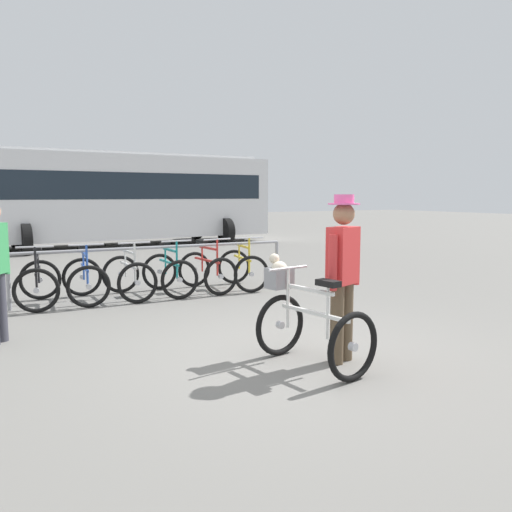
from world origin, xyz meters
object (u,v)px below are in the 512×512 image
object	(u,v)px
racked_bike_blue	(85,279)
person_with_featured_bike	(343,271)
racked_bike_red	(207,271)
racked_bike_yellow	(242,268)
racked_bike_black	(38,282)
racked_bike_teal	(169,273)
featured_bicycle	(305,318)
bus_distant	(123,194)
racked_bike_white	(129,276)

from	to	relation	value
racked_bike_blue	person_with_featured_bike	bearing A→B (deg)	-69.00
person_with_featured_bike	racked_bike_red	bearing A→B (deg)	84.68
racked_bike_yellow	racked_bike_black	bearing A→B (deg)	177.33
racked_bike_teal	racked_bike_yellow	xyz separation A→B (m)	(1.40, -0.07, 0.00)
racked_bike_blue	racked_bike_teal	xyz separation A→B (m)	(1.40, -0.07, -0.00)
racked_bike_yellow	featured_bicycle	distance (m)	4.42
racked_bike_teal	racked_bike_yellow	world-z (taller)	same
racked_bike_blue	racked_bike_yellow	world-z (taller)	same
person_with_featured_bike	bus_distant	distance (m)	13.46
racked_bike_blue	racked_bike_white	size ratio (longest dim) A/B	1.06
racked_bike_white	person_with_featured_bike	bearing A→B (deg)	-77.20
racked_bike_red	racked_bike_black	bearing A→B (deg)	177.33
racked_bike_teal	racked_bike_red	distance (m)	0.70
racked_bike_yellow	featured_bicycle	size ratio (longest dim) A/B	0.96
racked_bike_white	racked_bike_teal	xyz separation A→B (m)	(0.70, -0.03, -0.00)
racked_bike_black	racked_bike_yellow	bearing A→B (deg)	-2.67
racked_bike_red	bus_distant	bearing A→B (deg)	83.99
racked_bike_yellow	person_with_featured_bike	distance (m)	4.46
featured_bicycle	person_with_featured_bike	bearing A→B (deg)	-17.45
person_with_featured_bike	bus_distant	world-z (taller)	bus_distant
racked_bike_red	racked_bike_yellow	xyz separation A→B (m)	(0.70, -0.03, -0.00)
racked_bike_teal	racked_bike_blue	bearing A→B (deg)	177.33
racked_bike_yellow	bus_distant	size ratio (longest dim) A/B	0.12
racked_bike_white	featured_bicycle	distance (m)	4.31
racked_bike_black	bus_distant	world-z (taller)	bus_distant
racked_bike_black	racked_bike_yellow	xyz separation A→B (m)	(3.50, -0.16, -0.00)
racked_bike_blue	racked_bike_red	distance (m)	2.10
racked_bike_black	racked_bike_white	world-z (taller)	same
racked_bike_yellow	featured_bicycle	bearing A→B (deg)	-109.48
featured_bicycle	bus_distant	bearing A→B (deg)	82.57
racked_bike_blue	racked_bike_red	world-z (taller)	same
racked_bike_black	racked_bike_yellow	distance (m)	3.50
racked_bike_blue	racked_bike_yellow	distance (m)	2.80
racked_bike_blue	racked_bike_white	xyz separation A→B (m)	(0.70, -0.03, 0.00)
racked_bike_blue	featured_bicycle	distance (m)	4.50
featured_bicycle	person_with_featured_bike	distance (m)	0.61
bus_distant	racked_bike_red	bearing A→B (deg)	-96.01
racked_bike_teal	person_with_featured_bike	size ratio (longest dim) A/B	0.63
racked_bike_blue	racked_bike_black	bearing A→B (deg)	177.33
racked_bike_white	racked_bike_red	world-z (taller)	same
racked_bike_red	racked_bike_yellow	world-z (taller)	same
featured_bicycle	racked_bike_blue	bearing A→B (deg)	107.09
racked_bike_yellow	bus_distant	world-z (taller)	bus_distant
racked_bike_black	person_with_featured_bike	xyz separation A→B (m)	(2.40, -4.45, 0.58)
racked_bike_black	racked_bike_white	xyz separation A→B (m)	(1.40, -0.07, 0.00)
racked_bike_teal	person_with_featured_bike	distance (m)	4.40
racked_bike_white	racked_bike_teal	bearing A→B (deg)	-2.67
racked_bike_white	bus_distant	world-z (taller)	bus_distant
racked_bike_teal	racked_bike_red	xyz separation A→B (m)	(0.70, -0.03, 0.00)
person_with_featured_bike	racked_bike_yellow	bearing A→B (deg)	75.59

